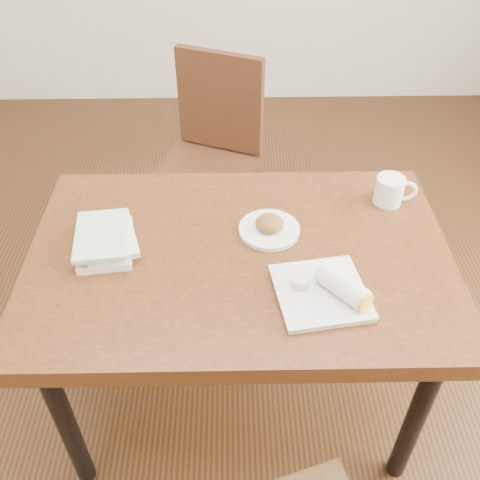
{
  "coord_description": "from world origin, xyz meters",
  "views": [
    {
      "loc": [
        -0.02,
        -1.18,
        1.85
      ],
      "look_at": [
        0.0,
        0.0,
        0.8
      ],
      "focal_mm": 40.0,
      "sensor_mm": 36.0,
      "label": 1
    }
  ],
  "objects_px": {
    "table": "(240,271)",
    "chair_far": "(212,149)",
    "coffee_mug": "(391,190)",
    "plate_burrito": "(327,290)",
    "plate_scone": "(269,227)",
    "book_stack": "(106,239)"
  },
  "relations": [
    {
      "from": "table",
      "to": "chair_far",
      "type": "relative_size",
      "value": 1.33
    },
    {
      "from": "coffee_mug",
      "to": "plate_burrito",
      "type": "relative_size",
      "value": 0.5
    },
    {
      "from": "table",
      "to": "plate_burrito",
      "type": "bearing_deg",
      "value": -37.87
    },
    {
      "from": "chair_far",
      "to": "plate_burrito",
      "type": "distance_m",
      "value": 1.17
    },
    {
      "from": "table",
      "to": "chair_far",
      "type": "height_order",
      "value": "chair_far"
    },
    {
      "from": "plate_scone",
      "to": "book_stack",
      "type": "distance_m",
      "value": 0.5
    },
    {
      "from": "plate_scone",
      "to": "coffee_mug",
      "type": "relative_size",
      "value": 1.38
    },
    {
      "from": "book_stack",
      "to": "chair_far",
      "type": "bearing_deg",
      "value": 71.53
    },
    {
      "from": "coffee_mug",
      "to": "plate_burrito",
      "type": "distance_m",
      "value": 0.5
    },
    {
      "from": "table",
      "to": "plate_burrito",
      "type": "relative_size",
      "value": 4.57
    },
    {
      "from": "plate_burrito",
      "to": "book_stack",
      "type": "bearing_deg",
      "value": 161.35
    },
    {
      "from": "table",
      "to": "plate_scone",
      "type": "xyz_separation_m",
      "value": [
        0.09,
        0.09,
        0.1
      ]
    },
    {
      "from": "table",
      "to": "book_stack",
      "type": "bearing_deg",
      "value": 175.39
    },
    {
      "from": "plate_burrito",
      "to": "plate_scone",
      "type": "bearing_deg",
      "value": 117.32
    },
    {
      "from": "table",
      "to": "chair_far",
      "type": "distance_m",
      "value": 0.92
    },
    {
      "from": "plate_burrito",
      "to": "coffee_mug",
      "type": "bearing_deg",
      "value": 57.82
    },
    {
      "from": "table",
      "to": "chair_far",
      "type": "bearing_deg",
      "value": 96.98
    },
    {
      "from": "table",
      "to": "book_stack",
      "type": "relative_size",
      "value": 4.88
    },
    {
      "from": "plate_scone",
      "to": "coffee_mug",
      "type": "bearing_deg",
      "value": 19.97
    },
    {
      "from": "table",
      "to": "coffee_mug",
      "type": "bearing_deg",
      "value": 25.6
    },
    {
      "from": "plate_burrito",
      "to": "chair_far",
      "type": "bearing_deg",
      "value": 107.62
    },
    {
      "from": "coffee_mug",
      "to": "plate_scone",
      "type": "bearing_deg",
      "value": -160.03
    }
  ]
}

